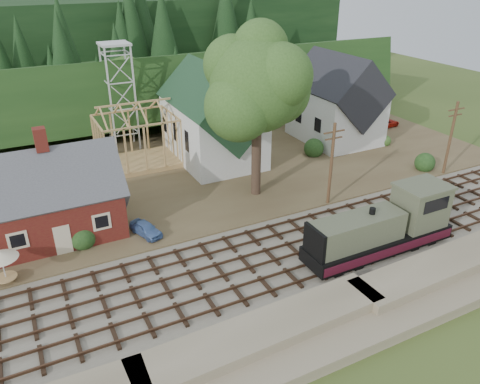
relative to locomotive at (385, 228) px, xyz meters
name	(u,v)px	position (x,y,z in m)	size (l,w,h in m)	color
ground	(294,252)	(-6.08, 3.00, -2.17)	(140.00, 140.00, 0.00)	#384C1E
embankment	(367,319)	(-6.08, -5.50, -2.17)	(64.00, 5.00, 1.60)	#7F7259
railroad_bed	(294,251)	(-6.08, 3.00, -2.09)	(64.00, 11.00, 0.16)	#726B5B
village_flat	(204,169)	(-6.08, 21.00, -2.02)	(64.00, 26.00, 0.30)	brown
hillside	(142,113)	(-6.08, 45.00, -2.17)	(70.00, 28.00, 8.00)	#1E3F19
ridge	(116,89)	(-6.08, 61.00, -2.17)	(80.00, 20.00, 12.00)	black
depot	(53,201)	(-22.08, 14.00, 1.05)	(10.80, 7.41, 9.00)	#571414
church	(214,117)	(-4.08, 22.68, 3.01)	(8.40, 15.17, 13.00)	silver
farmhouse	(336,103)	(11.92, 22.00, 2.70)	(8.40, 10.80, 10.60)	silver
timber_frame	(137,139)	(-12.08, 25.00, 1.10)	(8.20, 6.20, 6.99)	tan
lattice_tower	(116,65)	(-12.08, 31.00, 7.87)	(3.20, 3.20, 12.12)	silver
big_tree	(259,91)	(-3.91, 13.08, 8.05)	(10.90, 8.40, 14.70)	#38281E
telegraph_pole_near	(331,163)	(0.92, 8.20, 2.08)	(2.20, 0.28, 8.00)	#4C331E
telegraph_pole_far	(451,137)	(15.92, 8.20, 2.08)	(2.20, 0.28, 8.00)	#4C331E
locomotive	(385,228)	(0.00, 0.00, 0.00)	(12.30, 3.07, 4.91)	black
car_blue	(146,229)	(-15.74, 10.32, -1.31)	(1.32, 3.27, 1.11)	#5275B1
car_red	(386,123)	(21.22, 22.67, -1.32)	(1.81, 3.93, 1.09)	red
patio_set	(0,257)	(-26.26, 8.50, 0.32)	(2.31, 2.31, 2.57)	silver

